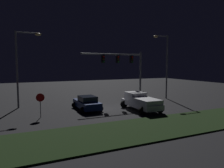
{
  "coord_description": "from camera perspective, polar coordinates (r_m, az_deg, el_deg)",
  "views": [
    {
      "loc": [
        -9.33,
        -21.39,
        4.86
      ],
      "look_at": [
        1.4,
        1.66,
        2.52
      ],
      "focal_mm": 34.41,
      "sensor_mm": 36.0,
      "label": 1
    }
  ],
  "objects": [
    {
      "name": "street_lamp_right",
      "position": [
        30.99,
        13.77,
        6.3
      ],
      "size": [
        2.44,
        0.44,
        8.86
      ],
      "color": "slate",
      "rests_on": "ground_plane"
    },
    {
      "name": "car_sedan",
      "position": [
        23.14,
        -6.67,
        -5.03
      ],
      "size": [
        2.53,
        4.43,
        1.51
      ],
      "rotation": [
        0.0,
        0.0,
        1.59
      ],
      "color": "navy",
      "rests_on": "ground_plane"
    },
    {
      "name": "street_lamp_left",
      "position": [
        25.9,
        -22.81,
        5.9
      ],
      "size": [
        2.78,
        0.44,
        8.5
      ],
      "color": "slate",
      "rests_on": "ground_plane"
    },
    {
      "name": "traffic_signal_gantry",
      "position": [
        27.56,
        3.29,
        5.33
      ],
      "size": [
        8.32,
        0.56,
        6.5
      ],
      "color": "slate",
      "rests_on": "ground_plane"
    },
    {
      "name": "grass_median",
      "position": [
        16.88,
        10.03,
        -11.38
      ],
      "size": [
        22.85,
        5.35,
        0.1
      ],
      "primitive_type": "cube",
      "color": "black",
      "rests_on": "ground_plane"
    },
    {
      "name": "pickup_truck",
      "position": [
        23.07,
        7.48,
        -4.42
      ],
      "size": [
        2.96,
        5.45,
        1.8
      ],
      "rotation": [
        0.0,
        0.0,
        1.55
      ],
      "color": "silver",
      "rests_on": "ground_plane"
    },
    {
      "name": "ground_plane",
      "position": [
        23.84,
        -1.38,
        -6.51
      ],
      "size": [
        80.0,
        80.0,
        0.0
      ],
      "primitive_type": "plane",
      "color": "black"
    },
    {
      "name": "stop_sign",
      "position": [
        20.64,
        -18.52,
        -4.21
      ],
      "size": [
        0.76,
        0.08,
        2.23
      ],
      "color": "slate",
      "rests_on": "ground_plane"
    }
  ]
}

